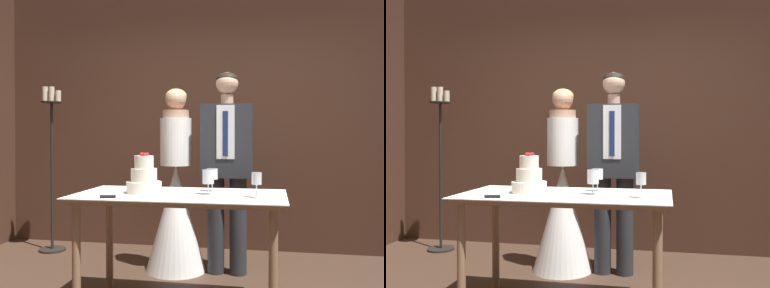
# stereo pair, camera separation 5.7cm
# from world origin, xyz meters

# --- Properties ---
(wall_back) EXTENTS (5.21, 0.12, 2.87)m
(wall_back) POSITION_xyz_m (0.00, 2.05, 1.43)
(wall_back) COLOR #472B1E
(wall_back) RESTS_ON ground_plane
(cake_table) EXTENTS (1.44, 0.76, 0.81)m
(cake_table) POSITION_xyz_m (-0.12, 0.29, 0.71)
(cake_table) COLOR #8E6B4C
(cake_table) RESTS_ON ground_plane
(tiered_cake) EXTENTS (0.25, 0.25, 0.28)m
(tiered_cake) POSITION_xyz_m (-0.37, 0.27, 0.91)
(tiered_cake) COLOR silver
(tiered_cake) RESTS_ON cake_table
(cake_knife) EXTENTS (0.45, 0.12, 0.02)m
(cake_knife) POSITION_xyz_m (-0.44, 0.01, 0.82)
(cake_knife) COLOR silver
(cake_knife) RESTS_ON cake_table
(wine_glass_near) EXTENTS (0.08, 0.08, 0.17)m
(wine_glass_near) POSITION_xyz_m (0.08, 0.28, 0.93)
(wine_glass_near) COLOR silver
(wine_glass_near) RESTS_ON cake_table
(wine_glass_middle) EXTENTS (0.07, 0.07, 0.16)m
(wine_glass_middle) POSITION_xyz_m (0.41, 0.19, 0.93)
(wine_glass_middle) COLOR silver
(wine_glass_middle) RESTS_ON cake_table
(wine_glass_far) EXTENTS (0.08, 0.08, 0.16)m
(wine_glass_far) POSITION_xyz_m (0.08, 0.46, 0.93)
(wine_glass_far) COLOR silver
(wine_glass_far) RESTS_ON cake_table
(bride) EXTENTS (0.54, 0.54, 1.64)m
(bride) POSITION_xyz_m (-0.35, 1.16, 0.60)
(bride) COLOR white
(bride) RESTS_ON ground_plane
(groom) EXTENTS (0.44, 0.25, 1.77)m
(groom) POSITION_xyz_m (0.11, 1.16, 0.99)
(groom) COLOR #282B30
(groom) RESTS_ON ground_plane
(candle_stand) EXTENTS (0.28, 0.28, 1.74)m
(candle_stand) POSITION_xyz_m (-1.79, 1.58, 0.91)
(candle_stand) COLOR black
(candle_stand) RESTS_ON ground_plane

